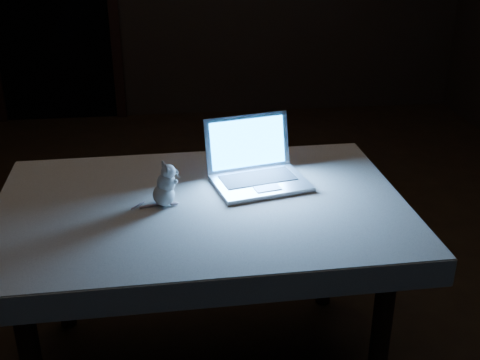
{
  "coord_description": "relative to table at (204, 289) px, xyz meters",
  "views": [
    {
      "loc": [
        -0.19,
        -2.47,
        1.65
      ],
      "look_at": [
        0.03,
        -0.61,
        0.78
      ],
      "focal_mm": 45.0,
      "sensor_mm": 36.0,
      "label": 1
    }
  ],
  "objects": [
    {
      "name": "laptop",
      "position": [
        0.22,
        0.11,
        0.47
      ],
      "size": [
        0.39,
        0.36,
        0.22
      ],
      "primitive_type": null,
      "rotation": [
        0.0,
        0.0,
        0.22
      ],
      "color": "silver",
      "rests_on": "tablecloth"
    },
    {
      "name": "floor",
      "position": [
        0.1,
        0.62,
        -0.35
      ],
      "size": [
        5.0,
        5.0,
        0.0
      ],
      "primitive_type": "plane",
      "color": "black",
      "rests_on": "ground"
    },
    {
      "name": "tablecloth",
      "position": [
        0.03,
        0.04,
        0.31
      ],
      "size": [
        1.51,
        1.11,
        0.09
      ],
      "primitive_type": null,
      "rotation": [
        0.0,
        0.0,
        0.13
      ],
      "color": "beige",
      "rests_on": "table"
    },
    {
      "name": "table",
      "position": [
        0.0,
        0.0,
        0.0
      ],
      "size": [
        1.33,
        0.88,
        0.7
      ],
      "primitive_type": null,
      "rotation": [
        0.0,
        0.0,
        0.03
      ],
      "color": "black",
      "rests_on": "floor"
    },
    {
      "name": "plush_mouse",
      "position": [
        -0.13,
        0.0,
        0.43
      ],
      "size": [
        0.14,
        0.14,
        0.15
      ],
      "primitive_type": null,
      "rotation": [
        0.0,
        0.0,
        0.26
      ],
      "color": "silver",
      "rests_on": "tablecloth"
    }
  ]
}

